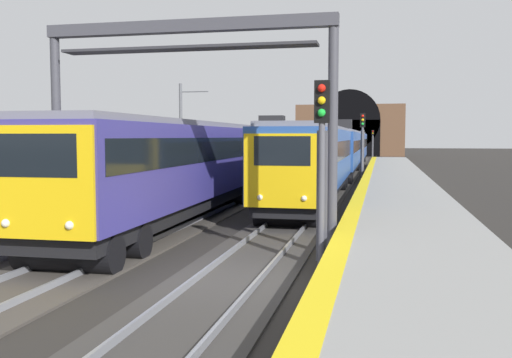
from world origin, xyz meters
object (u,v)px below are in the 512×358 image
railway_signal_far (373,141)px  railway_signal_near (322,155)px  overhead_signal_gantry (187,77)px  catenary_mast_near (181,132)px  railway_signal_mid (362,140)px  train_adjacent_platform (238,156)px  train_main_approaching (342,150)px

railway_signal_far → railway_signal_near: bearing=0.0°
overhead_signal_gantry → catenary_mast_near: (23.35, 8.64, -1.40)m
overhead_signal_gantry → catenary_mast_near: 24.94m
railway_signal_mid → overhead_signal_gantry: (-28.35, 4.07, 1.98)m
catenary_mast_near → railway_signal_far: bearing=-13.6°
train_adjacent_platform → catenary_mast_near: (8.83, 6.48, 1.41)m
overhead_signal_gantry → railway_signal_mid: bearing=-8.2°
overhead_signal_gantry → train_main_approaching: bearing=-3.7°
railway_signal_far → catenary_mast_near: (-52.45, 12.71, 1.08)m
railway_signal_near → railway_signal_far: 77.34m
catenary_mast_near → railway_signal_mid: bearing=-68.5°
train_main_approaching → railway_signal_near: bearing=2.8°
train_main_approaching → railway_signal_near: (-34.94, -1.91, 0.67)m
train_adjacent_platform → railway_signal_mid: (13.83, -6.24, 0.82)m
overhead_signal_gantry → train_adjacent_platform: bearing=8.5°
railway_signal_mid → catenary_mast_near: 13.67m
train_adjacent_platform → catenary_mast_near: size_ratio=5.34×
train_adjacent_platform → railway_signal_near: 17.24m
train_main_approaching → railway_signal_mid: railway_signal_mid is taller
railway_signal_near → railway_signal_far: railway_signal_near is taller
railway_signal_near → train_main_approaching: bearing=-176.9°
railway_signal_near → railway_signal_mid: bearing=-180.0°
railway_signal_near → railway_signal_mid: size_ratio=0.93×
train_main_approaching → train_adjacent_platform: size_ratio=1.57×
railway_signal_far → overhead_signal_gantry: overhead_signal_gantry is taller
overhead_signal_gantry → catenary_mast_near: bearing=20.3°
railway_signal_mid → railway_signal_near: bearing=0.0°
train_main_approaching → railway_signal_mid: bearing=20.4°
train_main_approaching → railway_signal_mid: (-5.05, -1.91, 0.88)m
railway_signal_far → overhead_signal_gantry: (-75.79, 4.07, 2.48)m
train_adjacent_platform → catenary_mast_near: 11.04m
train_main_approaching → railway_signal_far: bearing=177.0°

